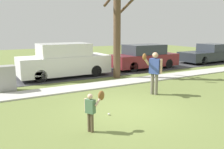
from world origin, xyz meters
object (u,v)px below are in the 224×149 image
at_px(person_adult, 154,69).
at_px(street_tree_near, 117,22).
at_px(parked_pickup_dark, 209,54).
at_px(parked_suv_maroon, 144,57).
at_px(parked_van_white, 64,61).
at_px(baseball, 109,114).
at_px(person_child, 93,106).
at_px(utility_cabinet, 4,79).

relative_size(person_adult, street_tree_near, 0.30).
bearing_deg(parked_pickup_dark, parked_suv_maroon, -0.65).
relative_size(street_tree_near, parked_pickup_dark, 1.12).
relative_size(parked_van_white, parked_pickup_dark, 0.96).
bearing_deg(street_tree_near, person_adult, -97.32).
xyz_separation_m(baseball, parked_suv_maroon, (6.49, 6.79, 0.75)).
xyz_separation_m(person_child, baseball, (0.94, 0.85, -0.66)).
bearing_deg(parked_van_white, street_tree_near, 145.56).
bearing_deg(street_tree_near, utility_cabinet, -177.89).
height_order(baseball, street_tree_near, street_tree_near).
bearing_deg(person_adult, parked_pickup_dark, 179.79).
bearing_deg(person_child, street_tree_near, 25.94).
distance_m(utility_cabinet, parked_pickup_dark, 15.72).
distance_m(person_adult, parked_van_white, 5.81).
bearing_deg(baseball, person_child, -137.79).
xyz_separation_m(person_adult, street_tree_near, (0.48, 3.77, 1.99)).
bearing_deg(utility_cabinet, person_child, -74.33).
relative_size(person_adult, parked_van_white, 0.35).
distance_m(parked_van_white, parked_pickup_dark, 12.28).
height_order(person_child, parked_suv_maroon, parked_suv_maroon).
height_order(baseball, utility_cabinet, utility_cabinet).
height_order(baseball, parked_van_white, parked_van_white).
xyz_separation_m(person_adult, parked_van_white, (-1.97, 5.46, -0.18)).
bearing_deg(parked_suv_maroon, baseball, 46.29).
bearing_deg(parked_van_white, parked_suv_maroon, -178.78).
distance_m(person_adult, baseball, 3.20).
bearing_deg(parked_van_white, baseball, 83.15).
xyz_separation_m(person_adult, parked_suv_maroon, (3.71, 5.58, -0.29)).
distance_m(person_child, utility_cabinet, 5.84).
height_order(utility_cabinet, parked_suv_maroon, parked_suv_maroon).
bearing_deg(utility_cabinet, person_adult, -33.92).
bearing_deg(person_adult, parked_van_white, -98.43).
distance_m(person_adult, street_tree_near, 4.29).
xyz_separation_m(parked_van_white, parked_pickup_dark, (12.28, 0.05, -0.23)).
relative_size(parked_van_white, parked_suv_maroon, 1.06).
bearing_deg(parked_suv_maroon, parked_van_white, 1.22).
distance_m(person_child, street_tree_near, 7.57).
distance_m(person_child, parked_van_white, 7.72).
height_order(person_adult, parked_van_white, parked_van_white).
distance_m(person_adult, parked_pickup_dark, 11.69).
bearing_deg(street_tree_near, parked_van_white, 145.56).
xyz_separation_m(utility_cabinet, street_tree_near, (5.78, 0.21, 2.51)).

